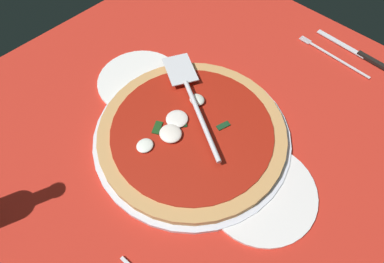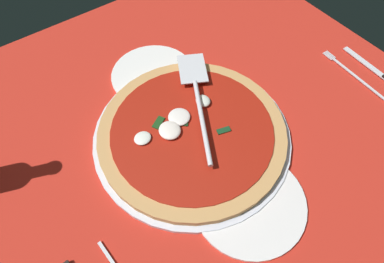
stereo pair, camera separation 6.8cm
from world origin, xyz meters
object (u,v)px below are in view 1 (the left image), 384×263
(pizza, at_px, (192,131))
(place_setting_near, at_px, (345,55))
(dinner_plate_left, at_px, (261,192))
(pizza_server, at_px, (191,95))
(dinner_plate_right, at_px, (140,81))

(pizza, height_order, place_setting_near, pizza)
(dinner_plate_left, distance_m, pizza_server, 0.25)
(pizza, distance_m, place_setting_near, 0.47)
(place_setting_near, bearing_deg, pizza_server, 70.08)
(dinner_plate_right, distance_m, place_setting_near, 0.53)
(pizza, distance_m, pizza_server, 0.08)
(dinner_plate_left, relative_size, place_setting_near, 0.98)
(dinner_plate_left, xyz_separation_m, place_setting_near, (0.07, -0.45, -0.00))
(dinner_plate_left, bearing_deg, pizza_server, -13.11)
(dinner_plate_left, relative_size, dinner_plate_right, 1.07)
(dinner_plate_left, relative_size, pizza_server, 0.76)
(dinner_plate_left, height_order, pizza, pizza)
(dinner_plate_right, relative_size, pizza_server, 0.71)
(dinner_plate_right, height_order, pizza, pizza)
(dinner_plate_right, xyz_separation_m, place_setting_near, (-0.31, -0.42, -0.00))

